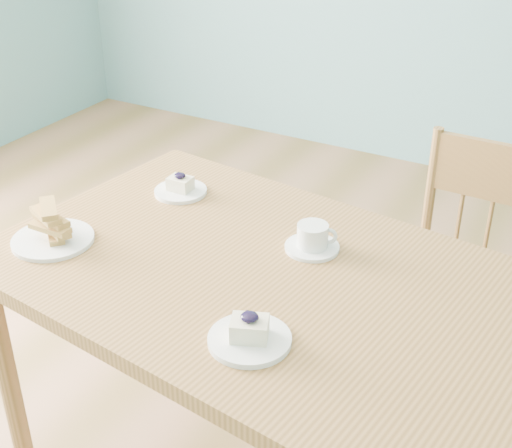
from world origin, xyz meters
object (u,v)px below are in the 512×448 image
dining_chair (467,295)px  cheesecake_plate_near (250,335)px  cheesecake_plate_far (180,188)px  dining_table (287,309)px  coffee_cup (313,239)px  biscotti_plate (52,231)px

dining_chair → cheesecake_plate_near: dining_chair is taller
cheesecake_plate_near → cheesecake_plate_far: bearing=136.0°
cheesecake_plate_near → cheesecake_plate_far: size_ratio=1.15×
dining_chair → cheesecake_plate_far: bearing=-153.6°
dining_table → dining_chair: (0.29, 0.59, -0.22)m
coffee_cup → dining_table: bearing=-108.9°
cheesecake_plate_far → biscotti_plate: 0.39m
dining_chair → cheesecake_plate_near: bearing=-106.0°
coffee_cup → cheesecake_plate_near: bearing=-107.2°
dining_table → biscotti_plate: biscotti_plate is taller
dining_table → biscotti_plate: 0.60m
biscotti_plate → cheesecake_plate_near: bearing=-9.5°
cheesecake_plate_far → coffee_cup: 0.45m
cheesecake_plate_near → coffee_cup: bearing=96.5°
coffee_cup → biscotti_plate: 0.63m
dining_chair → coffee_cup: bearing=-123.0°
dining_chair → dining_table: bearing=-114.5°
dining_table → coffee_cup: 0.18m
biscotti_plate → coffee_cup: bearing=26.1°
biscotti_plate → cheesecake_plate_far: bearing=71.7°
cheesecake_plate_near → coffee_cup: size_ratio=1.26×
cheesecake_plate_near → dining_chair: bearing=72.6°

